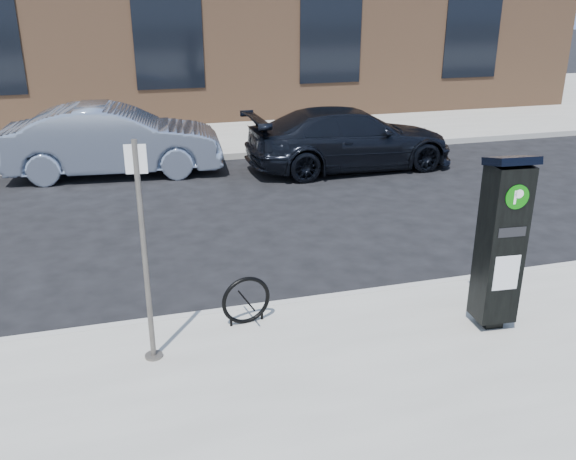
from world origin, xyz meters
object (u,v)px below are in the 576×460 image
object	(u,v)px
parking_kiosk	(501,241)
sign_pole	(145,256)
car_dark	(350,139)
car_silver	(114,140)
bike_rack	(246,301)

from	to	relation	value
parking_kiosk	sign_pole	bearing A→B (deg)	178.56
parking_kiosk	car_dark	size ratio (longest dim) A/B	0.43
sign_pole	car_dark	xyz separation A→B (m)	(5.12, 7.26, -0.63)
parking_kiosk	sign_pole	distance (m)	3.95
sign_pole	car_silver	bearing A→B (deg)	100.23
car_silver	car_dark	size ratio (longest dim) A/B	0.98
parking_kiosk	bike_rack	bearing A→B (deg)	167.36
bike_rack	car_silver	distance (m)	7.92
sign_pole	car_dark	distance (m)	8.90
car_dark	parking_kiosk	bearing A→B (deg)	170.08
sign_pole	car_dark	size ratio (longest dim) A/B	0.49
sign_pole	bike_rack	size ratio (longest dim) A/B	3.96
parking_kiosk	car_dark	bearing A→B (deg)	85.44
parking_kiosk	sign_pole	xyz separation A→B (m)	(-3.93, 0.39, 0.12)
parking_kiosk	car_silver	world-z (taller)	parking_kiosk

